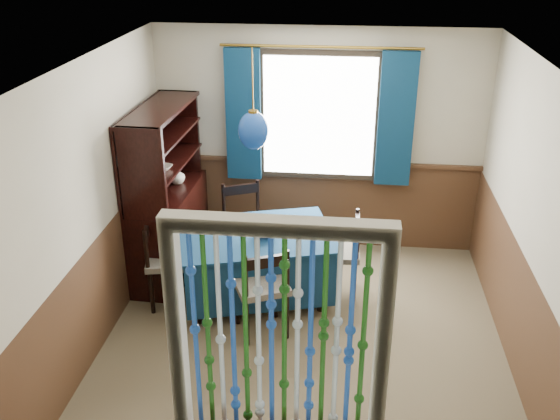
# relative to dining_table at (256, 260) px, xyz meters

# --- Properties ---
(floor) EXTENTS (4.00, 4.00, 0.00)m
(floor) POSITION_rel_dining_table_xyz_m (0.53, -0.74, -0.42)
(floor) COLOR brown
(floor) RESTS_ON ground
(ceiling) EXTENTS (4.00, 4.00, 0.00)m
(ceiling) POSITION_rel_dining_table_xyz_m (0.53, -0.74, 2.08)
(ceiling) COLOR silver
(ceiling) RESTS_ON ground
(wall_back) EXTENTS (3.60, 0.00, 3.60)m
(wall_back) POSITION_rel_dining_table_xyz_m (0.53, 1.26, 0.83)
(wall_back) COLOR #BBB199
(wall_back) RESTS_ON ground
(wall_front) EXTENTS (3.60, 0.00, 3.60)m
(wall_front) POSITION_rel_dining_table_xyz_m (0.53, -2.74, 0.83)
(wall_front) COLOR #BBB199
(wall_front) RESTS_ON ground
(wall_left) EXTENTS (0.00, 4.00, 4.00)m
(wall_left) POSITION_rel_dining_table_xyz_m (-1.27, -0.74, 0.83)
(wall_left) COLOR #BBB199
(wall_left) RESTS_ON ground
(wall_right) EXTENTS (0.00, 4.00, 4.00)m
(wall_right) POSITION_rel_dining_table_xyz_m (2.33, -0.74, 0.83)
(wall_right) COLOR #BBB199
(wall_right) RESTS_ON ground
(wainscot_back) EXTENTS (3.60, 0.00, 3.60)m
(wainscot_back) POSITION_rel_dining_table_xyz_m (0.53, 1.25, 0.08)
(wainscot_back) COLOR #452B1A
(wainscot_back) RESTS_ON ground
(wainscot_left) EXTENTS (0.00, 4.00, 4.00)m
(wainscot_left) POSITION_rel_dining_table_xyz_m (-1.26, -0.74, 0.08)
(wainscot_left) COLOR #452B1A
(wainscot_left) RESTS_ON ground
(wainscot_right) EXTENTS (0.00, 4.00, 4.00)m
(wainscot_right) POSITION_rel_dining_table_xyz_m (2.31, -0.74, 0.08)
(wainscot_right) COLOR #452B1A
(wainscot_right) RESTS_ON ground
(window) EXTENTS (1.32, 0.12, 1.42)m
(window) POSITION_rel_dining_table_xyz_m (0.53, 1.21, 1.13)
(window) COLOR black
(window) RESTS_ON wall_back
(doorway) EXTENTS (1.16, 0.12, 2.18)m
(doorway) POSITION_rel_dining_table_xyz_m (0.53, -2.68, 0.63)
(doorway) COLOR silver
(doorway) RESTS_ON ground
(dining_table) EXTENTS (1.71, 1.41, 0.71)m
(dining_table) POSITION_rel_dining_table_xyz_m (0.00, 0.00, 0.00)
(dining_table) COLOR #0D2945
(dining_table) RESTS_ON floor
(chair_near) EXTENTS (0.59, 0.57, 0.91)m
(chair_near) POSITION_rel_dining_table_xyz_m (0.15, -0.60, 0.07)
(chair_near) COLOR black
(chair_near) RESTS_ON floor
(chair_far) EXTENTS (0.60, 0.59, 0.93)m
(chair_far) POSITION_rel_dining_table_xyz_m (-0.21, 0.62, 0.08)
(chair_far) COLOR black
(chair_far) RESTS_ON floor
(chair_left) EXTENTS (0.50, 0.52, 0.89)m
(chair_left) POSITION_rel_dining_table_xyz_m (-0.86, -0.19, 0.06)
(chair_left) COLOR black
(chair_left) RESTS_ON floor
(chair_right) EXTENTS (0.42, 0.43, 0.86)m
(chair_right) POSITION_rel_dining_table_xyz_m (0.84, 0.19, 0.04)
(chair_right) COLOR black
(chair_right) RESTS_ON floor
(sideboard) EXTENTS (0.53, 1.40, 1.81)m
(sideboard) POSITION_rel_dining_table_xyz_m (-1.01, 0.46, 0.21)
(sideboard) COLOR black
(sideboard) RESTS_ON floor
(pendant_lamp) EXTENTS (0.28, 0.28, 0.92)m
(pendant_lamp) POSITION_rel_dining_table_xyz_m (0.00, -0.00, 1.34)
(pendant_lamp) COLOR olive
(pendant_lamp) RESTS_ON ceiling
(vase_table) EXTENTS (0.19, 0.19, 0.20)m
(vase_table) POSITION_rel_dining_table_xyz_m (0.12, -0.03, 0.40)
(vase_table) COLOR navy
(vase_table) RESTS_ON dining_table
(bowl_shelf) EXTENTS (0.24, 0.24, 0.05)m
(bowl_shelf) POSITION_rel_dining_table_xyz_m (-0.95, 0.25, 0.85)
(bowl_shelf) COLOR beige
(bowl_shelf) RESTS_ON sideboard
(vase_sideboard) EXTENTS (0.23, 0.23, 0.19)m
(vase_sideboard) POSITION_rel_dining_table_xyz_m (-0.95, 0.72, 0.59)
(vase_sideboard) COLOR beige
(vase_sideboard) RESTS_ON sideboard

